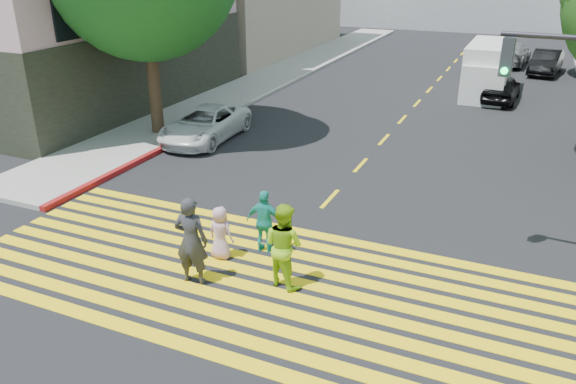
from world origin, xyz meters
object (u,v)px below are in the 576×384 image
Objects in this scene: pedestrian_extra at (265,222)px; dark_car_near at (501,88)px; white_sedan at (205,124)px; silver_car at (511,54)px; pedestrian_man at (191,241)px; pedestrian_child at (220,233)px; white_van at (488,71)px; pedestrian_woman at (284,245)px; dark_car_parked at (546,62)px.

pedestrian_extra reaches higher than dark_car_near.
dark_car_near is at bearing 45.54° from white_sedan.
pedestrian_extra is 0.32× the size of silver_car.
pedestrian_man reaches higher than silver_car.
silver_car is (9.42, 20.63, 0.08)m from white_sedan.
pedestrian_man is 1.19m from pedestrian_child.
dark_car_near is 1.39m from white_van.
pedestrian_child is at bearing -101.50° from white_van.
pedestrian_woman reaches higher than dark_car_near.
pedestrian_woman is at bearing -167.39° from pedestrian_man.
pedestrian_child is 1.06m from pedestrian_extra.
white_van is at bearing -78.40° from pedestrian_woman.
pedestrian_extra is at bearing 80.36° from dark_car_near.
pedestrian_extra is (0.82, 1.83, -0.22)m from pedestrian_man.
dark_car_near is 0.91× the size of dark_car_parked.
dark_car_parked is at bearing -100.17° from dark_car_near.
pedestrian_woman is 1.47× the size of pedestrian_child.
pedestrian_extra is (0.80, 0.69, 0.13)m from pedestrian_child.
white_sedan is 1.07× the size of dark_car_parked.
dark_car_parked is 0.78× the size of white_van.
pedestrian_woman reaches higher than dark_car_parked.
pedestrian_extra is at bearing -135.01° from pedestrian_child.
pedestrian_child reaches higher than white_sedan.
pedestrian_woman is 28.64m from silver_car.
pedestrian_extra reaches higher than pedestrian_child.
pedestrian_extra is 27.63m from silver_car.
pedestrian_extra is 0.38× the size of dark_car_parked.
silver_car is (3.64, 27.39, -0.08)m from pedestrian_extra.
pedestrian_woman is 1.50m from pedestrian_extra.
dark_car_parked is (6.49, 25.94, 0.04)m from pedestrian_child.
pedestrian_extra reaches higher than dark_car_parked.
silver_car is at bearing -94.63° from pedestrian_child.
pedestrian_man is at bearing -96.44° from dark_car_parked.
pedestrian_extra is at bearing -31.11° from pedestrian_woman.
white_sedan is 14.38m from dark_car_near.
dark_car_parked is at bearing -99.67° from pedestrian_child.
white_van is (-2.60, -6.81, 0.50)m from dark_car_parked.
dark_car_near is 8.04m from dark_car_parked.
dark_car_near reaches higher than white_sedan.
white_sedan is (-4.98, 7.45, -0.03)m from pedestrian_child.
pedestrian_man is 1.29× the size of pedestrian_extra.
pedestrian_child is 0.29× the size of white_sedan.
pedestrian_child is (-1.78, 0.44, -0.30)m from pedestrian_woman.
white_van is (8.86, 11.68, 0.57)m from white_sedan.
white_sedan is at bearing -127.20° from white_van.
pedestrian_man is 0.45× the size of white_sedan.
white_sedan is at bearing 70.98° from silver_car.
dark_car_near is at bearing -100.09° from pedestrian_child.
white_sedan is (-4.95, 8.59, -0.38)m from pedestrian_man.
white_van reaches higher than white_sedan.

